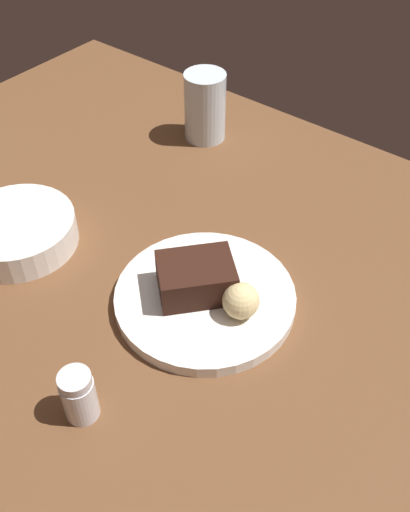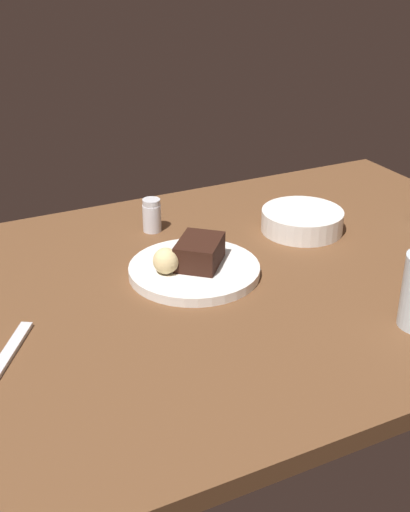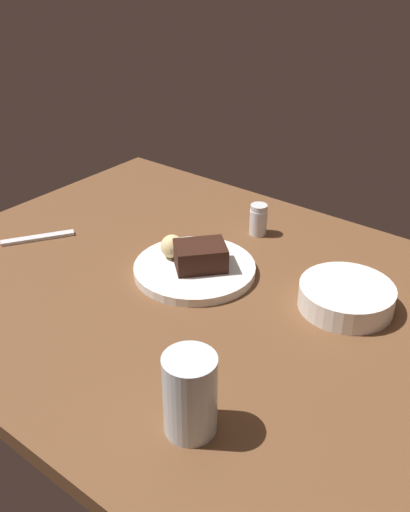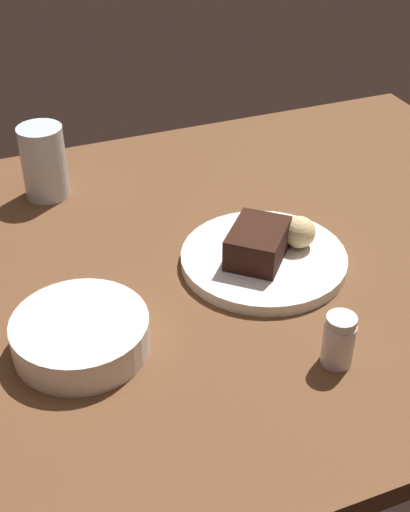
# 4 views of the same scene
# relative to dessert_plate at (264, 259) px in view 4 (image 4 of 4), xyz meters

# --- Properties ---
(dining_table) EXTENTS (1.20, 0.84, 0.03)m
(dining_table) POSITION_rel_dessert_plate_xyz_m (-0.08, 0.04, -0.02)
(dining_table) COLOR brown
(dining_table) RESTS_ON ground
(dessert_plate) EXTENTS (0.23, 0.23, 0.02)m
(dessert_plate) POSITION_rel_dessert_plate_xyz_m (0.00, 0.00, 0.00)
(dessert_plate) COLOR white
(dessert_plate) RESTS_ON dining_table
(chocolate_cake_slice) EXTENTS (0.11, 0.12, 0.05)m
(chocolate_cake_slice) POSITION_rel_dessert_plate_xyz_m (-0.01, -0.00, 0.03)
(chocolate_cake_slice) COLOR black
(chocolate_cake_slice) RESTS_ON dessert_plate
(bread_roll) EXTENTS (0.05, 0.05, 0.05)m
(bread_roll) POSITION_rel_dessert_plate_xyz_m (0.05, 0.00, 0.03)
(bread_roll) COLOR #DBC184
(bread_roll) RESTS_ON dessert_plate
(salt_shaker) EXTENTS (0.04, 0.04, 0.07)m
(salt_shaker) POSITION_rel_dessert_plate_xyz_m (-0.01, -0.21, 0.02)
(salt_shaker) COLOR silver
(salt_shaker) RESTS_ON dining_table
(water_glass) EXTENTS (0.07, 0.07, 0.12)m
(water_glass) POSITION_rel_dessert_plate_xyz_m (-0.24, 0.30, 0.05)
(water_glass) COLOR silver
(water_glass) RESTS_ON dining_table
(side_bowl) EXTENTS (0.16, 0.16, 0.04)m
(side_bowl) POSITION_rel_dessert_plate_xyz_m (-0.28, -0.07, 0.01)
(side_bowl) COLOR white
(side_bowl) RESTS_ON dining_table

